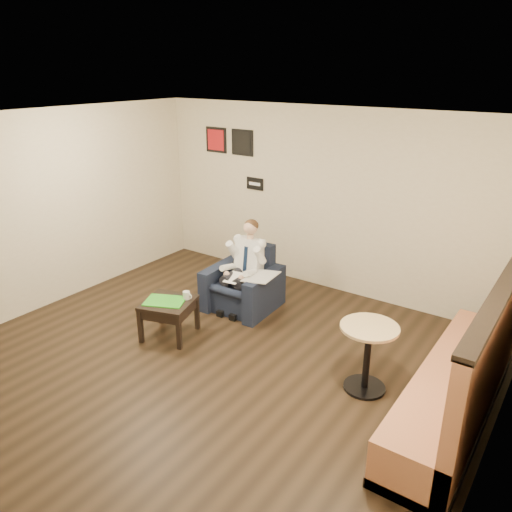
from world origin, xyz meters
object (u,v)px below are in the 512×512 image
Objects in this scene: seated_man at (238,271)px; green_folder at (165,301)px; coffee_mug at (186,295)px; banquette at (461,351)px; armchair at (242,279)px; cafe_table at (367,358)px; side_table at (169,318)px; smartphone at (178,296)px.

seated_man is 1.17m from green_folder.
green_folder is 0.28m from coffee_mug.
armchair is at bearing 167.56° from banquette.
coffee_mug is at bearing -102.45° from seated_man.
green_folder is 0.64× the size of cafe_table.
cafe_table is at bearing 8.47° from side_table.
banquette is at bearing 8.13° from cafe_table.
cafe_table is at bearing -20.42° from seated_man.
cafe_table is at bearing -23.01° from armchair.
banquette is (3.46, 0.32, 0.23)m from smartphone.
smartphone is 3.48m from banquette.
coffee_mug is 2.43m from cafe_table.
armchair reaches higher than smartphone.
coffee_mug is (0.15, 0.18, 0.30)m from side_table.
armchair reaches higher than green_folder.
side_table is (-0.30, -1.09, -0.36)m from seated_man.
side_table is 0.26m from green_folder.
seated_man reaches higher than armchair.
banquette reaches higher than coffee_mug.
side_table is 0.31m from smartphone.
armchair is at bearing 160.04° from cafe_table.
armchair is at bearing 75.51° from green_folder.
armchair is 1.28m from green_folder.
smartphone is (-0.15, 0.00, -0.05)m from coffee_mug.
banquette reaches higher than smartphone.
green_folder is 0.17× the size of banquette.
coffee_mug is 0.14× the size of cafe_table.
seated_man is 3.21m from banquette.
armchair is 1.86× the size of green_folder.
smartphone is (-0.29, -1.02, 0.05)m from armchair.
seated_man is 0.92m from coffee_mug.
smartphone is 0.05× the size of banquette.
armchair is 0.20m from seated_man.
side_table is 3.93× the size of smartphone.
side_table is at bearing -129.26° from coffee_mug.
smartphone is (0.00, 0.19, 0.25)m from side_table.
green_folder reaches higher than side_table.
banquette is at bearing -15.49° from armchair.
green_folder is 2.63m from cafe_table.
cafe_table is (2.57, 0.20, -0.11)m from smartphone.
smartphone is at bearing -174.64° from banquette.
armchair is 5.98× the size of smartphone.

